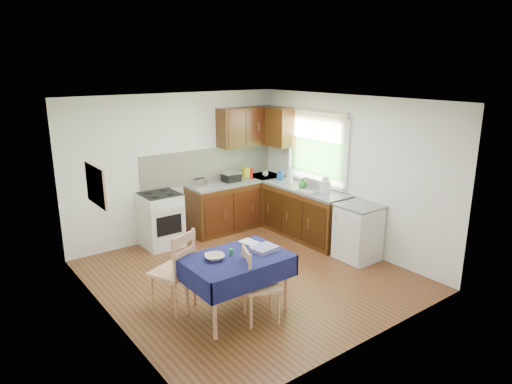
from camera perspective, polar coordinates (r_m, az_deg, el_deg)
floor at (r=6.73m, az=-0.89°, el=-10.35°), size 4.20×4.20×0.00m
ceiling at (r=6.07m, az=-0.99°, el=11.39°), size 4.00×4.20×0.02m
wall_back at (r=8.03m, az=-9.81°, el=3.18°), size 4.00×0.02×2.50m
wall_front at (r=4.84m, az=13.97°, el=-5.41°), size 4.00×0.02×2.50m
wall_left at (r=5.41m, az=-18.34°, el=-3.48°), size 0.02×4.20×2.50m
wall_right at (r=7.60m, az=11.35°, el=2.40°), size 0.02×4.20×2.50m
base_cabinets at (r=8.27m, az=1.55°, el=-2.12°), size 1.90×2.30×0.86m
worktop_back at (r=8.39m, az=-2.38°, el=1.33°), size 1.90×0.60×0.04m
worktop_right at (r=7.92m, az=6.26°, el=0.38°), size 0.60×1.70×0.04m
worktop_corner at (r=8.76m, az=1.12°, el=1.96°), size 0.60×0.60×0.04m
splashback at (r=8.34m, az=-5.78°, el=3.43°), size 2.70×0.02×0.60m
upper_cabinets at (r=8.48m, az=0.21°, el=8.17°), size 1.20×0.85×0.70m
stove at (r=7.77m, az=-11.79°, el=-3.41°), size 0.60×0.61×0.92m
window at (r=7.98m, az=7.61°, el=6.11°), size 0.04×1.48×1.26m
fridge at (r=7.27m, az=12.65°, el=-4.95°), size 0.58×0.60×0.89m
corkboard at (r=5.60m, az=-19.37°, el=0.78°), size 0.04×0.62×0.47m
dining_table at (r=5.53m, az=-2.44°, el=-9.08°), size 1.23×0.83×0.74m
chair_far at (r=5.72m, az=-10.02°, el=-9.40°), size 0.60×0.60×1.04m
chair_near at (r=5.45m, az=0.16°, el=-11.21°), size 0.53×0.53×0.93m
toaster at (r=7.88m, az=-7.09°, el=1.07°), size 0.24×0.15×0.19m
sandwich_press at (r=8.30m, az=-3.12°, el=1.90°), size 0.29×0.25×0.17m
sauce_bottle at (r=8.43m, az=-0.57°, el=2.32°), size 0.05×0.05×0.22m
yellow_packet at (r=8.65m, az=-1.23°, el=2.50°), size 0.13×0.09×0.17m
dish_rack at (r=7.75m, az=7.05°, el=0.36°), size 0.45×0.35×0.22m
kettle at (r=7.59m, az=8.66°, el=0.79°), size 0.17×0.17×0.29m
cup at (r=8.69m, az=1.17°, el=2.28°), size 0.13×0.13×0.09m
soap_bottle_a at (r=8.12m, az=4.23°, el=2.11°), size 0.17×0.17×0.32m
soap_bottle_b at (r=8.38m, az=3.04°, el=2.18°), size 0.13×0.13×0.21m
soap_bottle_c at (r=7.83m, az=5.83°, el=1.05°), size 0.18×0.18×0.18m
plate_bowl at (r=5.42m, az=-5.19°, el=-8.10°), size 0.30×0.30×0.06m
book at (r=5.81m, az=-1.44°, el=-6.55°), size 0.21×0.27×0.02m
spice_jar at (r=5.50m, az=-3.12°, el=-7.51°), size 0.04×0.04×0.09m
tea_towel at (r=5.63m, az=1.02°, el=-7.11°), size 0.33×0.27×0.05m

